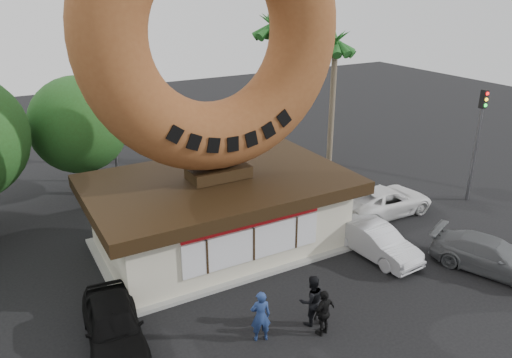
{
  "coord_description": "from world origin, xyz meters",
  "views": [
    {
      "loc": [
        -8.36,
        -12.17,
        11.15
      ],
      "look_at": [
        0.72,
        4.0,
        3.8
      ],
      "focal_mm": 35.0,
      "sensor_mm": 36.0,
      "label": 1
    }
  ],
  "objects": [
    {
      "name": "giant_donut",
      "position": [
        0.0,
        6.0,
        9.32
      ],
      "size": [
        11.03,
        2.81,
        11.03
      ],
      "primitive_type": "torus",
      "rotation": [
        1.57,
        0.0,
        0.0
      ],
      "color": "brown",
      "rests_on": "donut_shop"
    },
    {
      "name": "street_lamp",
      "position": [
        -1.86,
        16.0,
        4.48
      ],
      "size": [
        2.11,
        0.2,
        8.0
      ],
      "color": "#59595E",
      "rests_on": "ground"
    },
    {
      "name": "person_center",
      "position": [
        0.36,
        -0.55,
        0.94
      ],
      "size": [
        1.0,
        0.83,
        1.88
      ],
      "primitive_type": "imported",
      "rotation": [
        0.0,
        0.0,
        3.0
      ],
      "color": "black",
      "rests_on": "ground"
    },
    {
      "name": "person_left",
      "position": [
        -1.6,
        -0.43,
        0.93
      ],
      "size": [
        0.78,
        0.62,
        1.86
      ],
      "primitive_type": "imported",
      "rotation": [
        0.0,
        0.0,
        2.85
      ],
      "color": "navy",
      "rests_on": "ground"
    },
    {
      "name": "car_grey",
      "position": [
        8.78,
        -1.34,
        0.69
      ],
      "size": [
        3.66,
        5.15,
        1.38
      ],
      "primitive_type": "imported",
      "rotation": [
        0.0,
        0.0,
        0.4
      ],
      "color": "slate",
      "rests_on": "ground"
    },
    {
      "name": "donut_shop",
      "position": [
        0.0,
        5.98,
        1.77
      ],
      "size": [
        11.2,
        7.2,
        3.8
      ],
      "color": "beige",
      "rests_on": "ground"
    },
    {
      "name": "tree_mid",
      "position": [
        -4.0,
        15.0,
        4.02
      ],
      "size": [
        5.2,
        5.2,
        6.63
      ],
      "color": "#473321",
      "rests_on": "ground"
    },
    {
      "name": "car_black",
      "position": [
        -5.89,
        1.72,
        0.76
      ],
      "size": [
        2.27,
        4.63,
        1.52
      ],
      "primitive_type": "imported",
      "rotation": [
        0.0,
        0.0,
        -0.11
      ],
      "color": "black",
      "rests_on": "ground"
    },
    {
      "name": "palm_near",
      "position": [
        7.5,
        14.0,
        8.41
      ],
      "size": [
        2.6,
        2.6,
        9.75
      ],
      "color": "#726651",
      "rests_on": "ground"
    },
    {
      "name": "person_right",
      "position": [
        0.4,
        -1.21,
        0.85
      ],
      "size": [
        1.07,
        0.64,
        1.7
      ],
      "primitive_type": "imported",
      "rotation": [
        0.0,
        0.0,
        3.38
      ],
      "color": "black",
      "rests_on": "ground"
    },
    {
      "name": "ground",
      "position": [
        0.0,
        0.0,
        0.0
      ],
      "size": [
        90.0,
        90.0,
        0.0
      ],
      "primitive_type": "plane",
      "color": "black",
      "rests_on": "ground"
    },
    {
      "name": "traffic_signal",
      "position": [
        14.0,
        3.99,
        3.87
      ],
      "size": [
        0.3,
        0.38,
        6.07
      ],
      "color": "#59595E",
      "rests_on": "ground"
    },
    {
      "name": "car_silver",
      "position": [
        5.5,
        1.9,
        0.7
      ],
      "size": [
        1.81,
        4.35,
        1.4
      ],
      "primitive_type": "imported",
      "rotation": [
        0.0,
        0.0,
        0.08
      ],
      "color": "#A8A9AD",
      "rests_on": "ground"
    },
    {
      "name": "palm_far",
      "position": [
        11.0,
        12.5,
        7.48
      ],
      "size": [
        2.6,
        2.6,
        8.75
      ],
      "color": "#726651",
      "rests_on": "ground"
    },
    {
      "name": "car_white",
      "position": [
        8.84,
        4.91,
        0.71
      ],
      "size": [
        5.12,
        2.41,
        1.41
      ],
      "primitive_type": "imported",
      "rotation": [
        0.0,
        0.0,
        1.56
      ],
      "color": "silver",
      "rests_on": "ground"
    }
  ]
}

